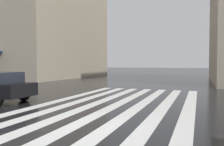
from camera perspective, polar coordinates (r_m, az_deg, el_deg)
ground_plane at (r=6.90m, az=-7.04°, el=-12.78°), size 220.00×220.00×0.00m
zebra_crossing at (r=10.62m, az=1.57°, el=-7.45°), size 13.00×6.50×0.01m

